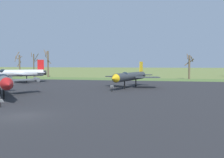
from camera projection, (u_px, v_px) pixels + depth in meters
ground_plane at (22, 117)px, 21.62m from camera, size 600.00×600.00×0.00m
asphalt_apron at (88, 93)px, 39.05m from camera, size 97.13×59.70×0.05m
grass_verge_strip at (127, 79)px, 73.94m from camera, size 157.13×12.00×0.06m
jet_fighter_front_left at (12, 73)px, 60.19m from camera, size 14.61×12.31×5.47m
jet_fighter_front_right at (130, 76)px, 46.95m from camera, size 10.67×15.04×4.91m
info_placard_front_right at (112, 88)px, 40.13m from camera, size 0.54×0.28×1.08m
jet_fighter_rear_center at (2, 80)px, 34.13m from camera, size 12.85×13.72×5.00m
info_placard_rear_center at (1, 102)px, 25.82m from camera, size 0.64×0.26×0.87m
bare_tree_far_left at (19, 64)px, 87.90m from camera, size 2.24×2.89×8.75m
bare_tree_left_of_center at (34, 64)px, 85.58m from camera, size 2.54×2.55×8.24m
bare_tree_center at (48, 63)px, 87.19m from camera, size 2.86×2.21×9.35m
bare_tree_right_of_center at (189, 66)px, 74.22m from camera, size 2.76×2.55×7.45m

